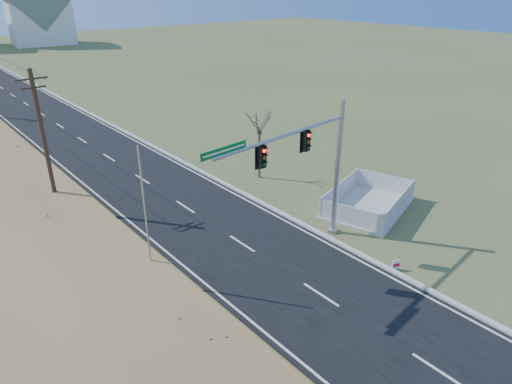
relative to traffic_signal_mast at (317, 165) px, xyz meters
name	(u,v)px	position (x,y,z in m)	size (l,w,h in m)	color
ground	(291,277)	(-3.11, -1.54, -4.76)	(260.00, 260.00, 0.00)	#545E2D
road	(17,98)	(-3.11, 48.46, -4.73)	(8.00, 180.00, 0.06)	black
curb	(51,93)	(1.04, 48.46, -4.67)	(0.30, 180.00, 0.18)	#B2AFA8
utility_pole_near	(44,141)	(-9.61, 13.46, -0.07)	(1.80, 0.26, 9.00)	#422D1E
condo_ne	(39,13)	(16.89, 102.46, 2.08)	(14.12, 10.51, 16.52)	silver
traffic_signal_mast	(317,165)	(0.00, 0.00, 0.00)	(9.82, 1.27, 7.84)	#9EA0A5
fence_enclosure	(367,205)	(5.85, 0.69, -4.47)	(7.23, 5.91, 1.43)	#B7B5AD
open_sign	(396,265)	(1.39, -4.54, -4.45)	(0.45, 0.23, 0.58)	white
flagpole	(148,233)	(-8.68, 2.44, -1.92)	(0.32, 0.32, 7.11)	#B7B5AD
bare_tree	(259,121)	(3.90, 9.25, -0.40)	(2.04, 2.04, 5.40)	#4C3F33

